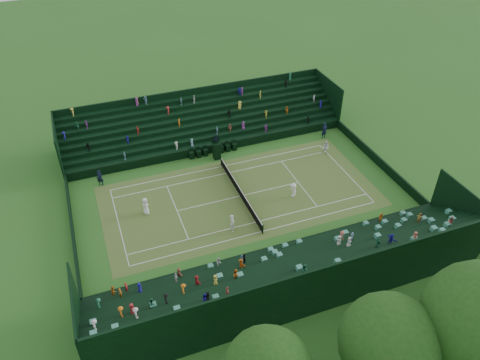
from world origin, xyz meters
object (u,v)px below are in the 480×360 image
Objects in this scene: tennis_net at (240,192)px; umpire_chair at (217,149)px; player_far_east at (293,190)px; player_far_west at (326,148)px; player_near_west at (146,206)px; player_near_east at (232,223)px.

umpire_chair is (-7.19, -0.03, 0.74)m from tennis_net.
player_far_west is at bearing 129.66° from player_far_east.
player_far_west is (-3.15, 20.76, -0.11)m from player_near_west.
umpire_chair is at bearing -8.12° from player_near_east.
player_near_east is (11.62, -2.38, -0.34)m from umpire_chair.
player_near_east is 16.25m from player_far_west.
player_near_east is at bearing -11.57° from umpire_chair.
tennis_net is 7.43× the size of player_far_west.
tennis_net is 9.20m from player_near_west.
player_far_west is at bearing 73.81° from umpire_chair.
umpire_chair reaches higher than tennis_net.
umpire_chair is 1.86× the size of player_far_east.
player_near_east is 1.19× the size of player_far_west.
tennis_net is at bearing -96.61° from player_near_west.
player_far_east is at bearing -102.82° from player_near_west.
tennis_net is at bearing 0.20° from umpire_chair.
player_near_east reaches higher than player_near_west.
player_near_west is 0.96× the size of player_near_east.
tennis_net is 6.54× the size of player_near_west.
umpire_chair reaches higher than player_far_east.
player_near_east is 7.66m from player_far_east.
player_far_east is (-2.53, 7.23, -0.13)m from player_near_east.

